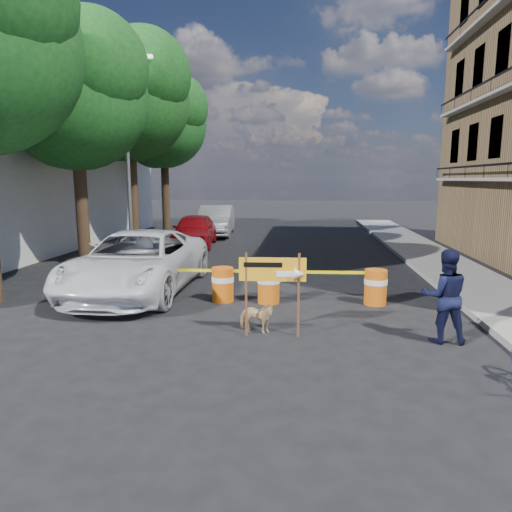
% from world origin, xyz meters
% --- Properties ---
extents(ground, '(120.00, 120.00, 0.00)m').
position_xyz_m(ground, '(0.00, 0.00, 0.00)').
color(ground, black).
rests_on(ground, ground).
extents(sidewalk_east, '(2.40, 40.00, 0.15)m').
position_xyz_m(sidewalk_east, '(6.20, 6.00, 0.07)').
color(sidewalk_east, gray).
rests_on(sidewalk_east, ground).
extents(tree_mid_a, '(5.25, 5.00, 8.68)m').
position_xyz_m(tree_mid_a, '(-6.74, 7.00, 6.01)').
color(tree_mid_a, '#332316').
rests_on(tree_mid_a, ground).
extents(tree_mid_b, '(5.67, 5.40, 9.62)m').
position_xyz_m(tree_mid_b, '(-6.73, 12.00, 6.71)').
color(tree_mid_b, '#332316').
rests_on(tree_mid_b, ground).
extents(tree_far, '(5.04, 4.80, 8.84)m').
position_xyz_m(tree_far, '(-6.74, 17.00, 6.22)').
color(tree_far, '#332316').
rests_on(tree_far, ground).
extents(streetlamp, '(1.25, 0.18, 8.00)m').
position_xyz_m(streetlamp, '(-5.93, 9.50, 4.38)').
color(streetlamp, gray).
rests_on(streetlamp, ground).
extents(barrel_far_left, '(0.58, 0.58, 0.90)m').
position_xyz_m(barrel_far_left, '(-2.86, 2.67, 0.47)').
color(barrel_far_left, '#CE5E0C').
rests_on(barrel_far_left, ground).
extents(barrel_mid_left, '(0.58, 0.58, 0.90)m').
position_xyz_m(barrel_mid_left, '(-0.93, 2.76, 0.47)').
color(barrel_mid_left, '#CE5E0C').
rests_on(barrel_mid_left, ground).
extents(barrel_mid_right, '(0.58, 0.58, 0.90)m').
position_xyz_m(barrel_mid_right, '(0.26, 2.76, 0.47)').
color(barrel_mid_right, '#CE5E0C').
rests_on(barrel_mid_right, ground).
extents(barrel_far_right, '(0.58, 0.58, 0.90)m').
position_xyz_m(barrel_far_right, '(2.98, 2.89, 0.47)').
color(barrel_far_right, '#CE5E0C').
rests_on(barrel_far_right, ground).
extents(detour_sign, '(1.34, 0.26, 1.72)m').
position_xyz_m(detour_sign, '(0.70, 0.22, 1.25)').
color(detour_sign, '#592D19').
rests_on(detour_sign, ground).
extents(pedestrian, '(0.91, 0.72, 1.84)m').
position_xyz_m(pedestrian, '(3.89, 0.27, 0.92)').
color(pedestrian, black).
rests_on(pedestrian, ground).
extents(dog, '(0.84, 0.54, 0.66)m').
position_xyz_m(dog, '(0.19, 0.41, 0.33)').
color(dog, tan).
rests_on(dog, ground).
extents(suv_white, '(2.86, 6.18, 1.71)m').
position_xyz_m(suv_white, '(-3.47, 3.50, 0.86)').
color(suv_white, white).
rests_on(suv_white, ground).
extents(sedan_red, '(2.26, 4.68, 1.54)m').
position_xyz_m(sedan_red, '(-4.03, 12.39, 0.77)').
color(sedan_red, maroon).
rests_on(sedan_red, ground).
extents(sedan_silver, '(2.20, 5.24, 1.68)m').
position_xyz_m(sedan_silver, '(-3.83, 16.72, 0.84)').
color(sedan_silver, '#B5B8BD').
rests_on(sedan_silver, ground).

